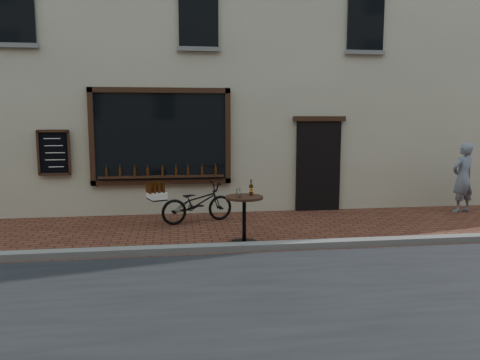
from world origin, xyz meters
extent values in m
plane|color=#53271B|center=(0.00, 0.00, 0.00)|extent=(90.00, 90.00, 0.00)
cube|color=slate|center=(0.00, 0.20, 0.06)|extent=(90.00, 0.25, 0.12)
cube|color=beige|center=(0.00, 6.50, 5.00)|extent=(28.00, 6.00, 10.00)
cube|color=black|center=(-1.90, 3.45, 1.85)|extent=(3.00, 0.06, 2.00)
cube|color=black|center=(-1.90, 3.43, 2.91)|extent=(3.24, 0.10, 0.12)
cube|color=black|center=(-1.90, 3.43, 0.79)|extent=(3.24, 0.10, 0.12)
cube|color=black|center=(-3.46, 3.43, 1.85)|extent=(0.12, 0.10, 2.24)
cube|color=black|center=(-0.34, 3.43, 1.85)|extent=(0.12, 0.10, 2.24)
cube|color=black|center=(-1.90, 3.38, 0.92)|extent=(2.90, 0.16, 0.05)
cube|color=black|center=(1.90, 3.46, 1.10)|extent=(1.10, 0.10, 2.20)
cube|color=black|center=(1.90, 3.43, 2.26)|extent=(1.30, 0.10, 0.12)
cube|color=black|center=(-4.30, 3.44, 1.50)|extent=(0.62, 0.04, 0.92)
cylinder|color=#3D1C07|center=(-3.15, 3.38, 1.04)|extent=(0.06, 0.06, 0.19)
cylinder|color=#3D1C07|center=(-2.84, 3.38, 1.04)|extent=(0.06, 0.06, 0.19)
cylinder|color=#3D1C07|center=(-2.52, 3.38, 1.04)|extent=(0.06, 0.06, 0.19)
cylinder|color=#3D1C07|center=(-2.21, 3.38, 1.04)|extent=(0.06, 0.06, 0.19)
cylinder|color=#3D1C07|center=(-1.90, 3.38, 1.04)|extent=(0.06, 0.06, 0.19)
cylinder|color=#3D1C07|center=(-1.59, 3.38, 1.04)|extent=(0.06, 0.06, 0.19)
cylinder|color=#3D1C07|center=(-1.27, 3.38, 1.04)|extent=(0.06, 0.06, 0.19)
cylinder|color=#3D1C07|center=(-0.96, 3.38, 1.04)|extent=(0.06, 0.06, 0.19)
cylinder|color=#3D1C07|center=(-0.65, 3.38, 1.04)|extent=(0.06, 0.06, 0.19)
cube|color=black|center=(-5.00, 3.46, 4.60)|extent=(0.90, 0.06, 1.40)
cube|color=black|center=(-1.00, 3.46, 4.60)|extent=(0.90, 0.06, 1.40)
cube|color=black|center=(3.00, 3.46, 4.60)|extent=(0.90, 0.06, 1.40)
imported|color=black|center=(-1.12, 2.51, 0.43)|extent=(1.74, 1.09, 0.86)
cube|color=black|center=(-1.98, 2.21, 0.59)|extent=(0.46, 0.54, 0.03)
cube|color=white|center=(-1.98, 2.21, 0.67)|extent=(0.47, 0.56, 0.13)
cylinder|color=#3D1C07|center=(-1.83, 2.08, 0.83)|extent=(0.05, 0.05, 0.18)
cylinder|color=#3D1C07|center=(-1.92, 2.05, 0.83)|extent=(0.05, 0.05, 0.18)
cylinder|color=#3D1C07|center=(-2.02, 2.01, 0.83)|extent=(0.05, 0.05, 0.18)
cylinder|color=#3D1C07|center=(-2.11, 1.98, 0.83)|extent=(0.05, 0.05, 0.18)
cylinder|color=#3D1C07|center=(-1.87, 2.19, 0.83)|extent=(0.05, 0.05, 0.18)
cylinder|color=#3D1C07|center=(-1.96, 2.15, 0.83)|extent=(0.05, 0.05, 0.18)
cylinder|color=#3D1C07|center=(-2.05, 2.12, 0.83)|extent=(0.05, 0.05, 0.18)
cylinder|color=#3D1C07|center=(-2.14, 2.09, 0.83)|extent=(0.05, 0.05, 0.18)
cylinder|color=#3D1C07|center=(-1.91, 2.30, 0.83)|extent=(0.05, 0.05, 0.18)
cylinder|color=#3D1C07|center=(-2.00, 2.26, 0.83)|extent=(0.05, 0.05, 0.18)
cylinder|color=#3D1C07|center=(-2.09, 2.23, 0.83)|extent=(0.05, 0.05, 0.18)
cylinder|color=#3D1C07|center=(-2.18, 2.20, 0.83)|extent=(0.05, 0.05, 0.18)
cylinder|color=#3D1C07|center=(-1.95, 2.40, 0.83)|extent=(0.05, 0.05, 0.18)
cylinder|color=#3D1C07|center=(-2.04, 2.37, 0.83)|extent=(0.05, 0.05, 0.18)
cylinder|color=black|center=(-0.37, 0.63, 0.02)|extent=(0.50, 0.50, 0.03)
cylinder|color=black|center=(-0.37, 0.63, 0.43)|extent=(0.07, 0.07, 0.80)
cylinder|color=black|center=(-0.37, 0.63, 0.86)|extent=(0.69, 0.69, 0.05)
cylinder|color=gold|center=(-0.23, 0.70, 0.99)|extent=(0.07, 0.07, 0.07)
cylinder|color=white|center=(-0.48, 0.56, 0.95)|extent=(0.09, 0.09, 0.15)
imported|color=slate|center=(5.31, 2.75, 0.84)|extent=(0.70, 0.56, 1.69)
camera|label=1|loc=(-1.61, -7.60, 2.30)|focal=35.00mm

